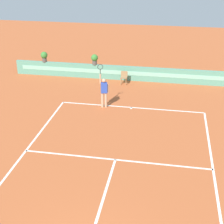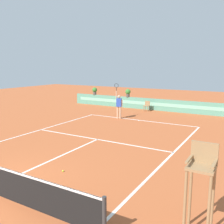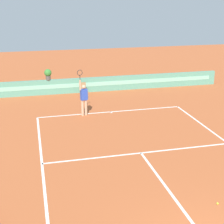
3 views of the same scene
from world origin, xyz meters
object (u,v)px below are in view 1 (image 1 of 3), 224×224
at_px(ball_kid_chair, 124,77).
at_px(potted_plant_left, 95,59).
at_px(potted_plant_far_left, 44,56).
at_px(tennis_player, 104,90).

relative_size(ball_kid_chair, potted_plant_left, 1.17).
bearing_deg(ball_kid_chair, potted_plant_far_left, 172.89).
relative_size(potted_plant_far_left, potted_plant_left, 1.00).
relative_size(tennis_player, potted_plant_left, 3.57).
bearing_deg(tennis_player, ball_kid_chair, 82.01).
bearing_deg(potted_plant_far_left, potted_plant_left, 0.00).
distance_m(ball_kid_chair, potted_plant_left, 2.49).
xyz_separation_m(ball_kid_chair, tennis_player, (-0.56, -3.99, 0.57)).
bearing_deg(potted_plant_left, potted_plant_far_left, 180.00).
height_order(ball_kid_chair, potted_plant_left, potted_plant_left).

